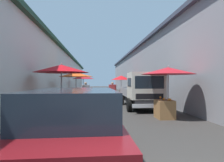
{
  "coord_description": "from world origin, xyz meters",
  "views": [
    {
      "loc": [
        -2.02,
        0.82,
        1.61
      ],
      "look_at": [
        7.97,
        -0.06,
        1.62
      ],
      "focal_mm": 30.18,
      "sensor_mm": 36.0,
      "label": 1
    }
  ],
  "objects_px": {
    "fruit_stall_far_right": "(61,75)",
    "fruit_stall_mid_lane": "(83,80)",
    "vendor_in_shade": "(86,91)",
    "fruit_stall_near_right": "(76,80)",
    "parked_scooter": "(84,100)",
    "fruit_stall_far_left": "(121,80)",
    "fruit_stall_near_left": "(167,79)",
    "vendor_by_crates": "(113,90)",
    "hatchback_car": "(74,126)",
    "delivery_truck": "(142,91)"
  },
  "relations": [
    {
      "from": "fruit_stall_far_right",
      "to": "fruit_stall_mid_lane",
      "type": "distance_m",
      "value": 12.27
    },
    {
      "from": "vendor_in_shade",
      "to": "fruit_stall_mid_lane",
      "type": "bearing_deg",
      "value": 5.51
    },
    {
      "from": "fruit_stall_near_right",
      "to": "fruit_stall_mid_lane",
      "type": "relative_size",
      "value": 0.97
    },
    {
      "from": "vendor_in_shade",
      "to": "parked_scooter",
      "type": "distance_m",
      "value": 2.8
    },
    {
      "from": "fruit_stall_far_right",
      "to": "fruit_stall_far_left",
      "type": "height_order",
      "value": "fruit_stall_far_right"
    },
    {
      "from": "fruit_stall_near_left",
      "to": "fruit_stall_mid_lane",
      "type": "xyz_separation_m",
      "value": [
        12.96,
        4.5,
        0.08
      ]
    },
    {
      "from": "fruit_stall_near_left",
      "to": "vendor_by_crates",
      "type": "distance_m",
      "value": 7.56
    },
    {
      "from": "fruit_stall_far_right",
      "to": "vendor_in_shade",
      "type": "bearing_deg",
      "value": -7.9
    },
    {
      "from": "vendor_in_shade",
      "to": "fruit_stall_far_left",
      "type": "bearing_deg",
      "value": -30.0
    },
    {
      "from": "fruit_stall_far_left",
      "to": "fruit_stall_near_left",
      "type": "distance_m",
      "value": 12.73
    },
    {
      "from": "fruit_stall_far_right",
      "to": "vendor_by_crates",
      "type": "bearing_deg",
      "value": -23.92
    },
    {
      "from": "hatchback_car",
      "to": "delivery_truck",
      "type": "bearing_deg",
      "value": -24.41
    },
    {
      "from": "fruit_stall_far_left",
      "to": "fruit_stall_near_left",
      "type": "relative_size",
      "value": 1.0
    },
    {
      "from": "fruit_stall_far_right",
      "to": "parked_scooter",
      "type": "distance_m",
      "value": 3.44
    },
    {
      "from": "fruit_stall_far_left",
      "to": "hatchback_car",
      "type": "distance_m",
      "value": 17.34
    },
    {
      "from": "hatchback_car",
      "to": "fruit_stall_mid_lane",
      "type": "bearing_deg",
      "value": 3.15
    },
    {
      "from": "fruit_stall_near_left",
      "to": "fruit_stall_mid_lane",
      "type": "distance_m",
      "value": 13.72
    },
    {
      "from": "fruit_stall_near_left",
      "to": "vendor_in_shade",
      "type": "xyz_separation_m",
      "value": [
        6.47,
        3.87,
        -0.82
      ]
    },
    {
      "from": "fruit_stall_near_left",
      "to": "vendor_in_shade",
      "type": "bearing_deg",
      "value": 30.91
    },
    {
      "from": "fruit_stall_far_left",
      "to": "vendor_by_crates",
      "type": "xyz_separation_m",
      "value": [
        -5.42,
        1.48,
        -0.91
      ]
    },
    {
      "from": "fruit_stall_near_left",
      "to": "delivery_truck",
      "type": "relative_size",
      "value": 0.47
    },
    {
      "from": "fruit_stall_mid_lane",
      "to": "fruit_stall_near_left",
      "type": "bearing_deg",
      "value": -160.86
    },
    {
      "from": "fruit_stall_near_right",
      "to": "fruit_stall_near_left",
      "type": "xyz_separation_m",
      "value": [
        -5.11,
        -4.46,
        -0.01
      ]
    },
    {
      "from": "vendor_in_shade",
      "to": "parked_scooter",
      "type": "xyz_separation_m",
      "value": [
        -2.76,
        -0.04,
        -0.44
      ]
    },
    {
      "from": "fruit_stall_near_left",
      "to": "parked_scooter",
      "type": "height_order",
      "value": "fruit_stall_near_left"
    },
    {
      "from": "fruit_stall_far_left",
      "to": "hatchback_car",
      "type": "height_order",
      "value": "fruit_stall_far_left"
    },
    {
      "from": "parked_scooter",
      "to": "fruit_stall_near_left",
      "type": "bearing_deg",
      "value": -134.04
    },
    {
      "from": "delivery_truck",
      "to": "hatchback_car",
      "type": "bearing_deg",
      "value": 155.59
    },
    {
      "from": "delivery_truck",
      "to": "vendor_in_shade",
      "type": "height_order",
      "value": "delivery_truck"
    },
    {
      "from": "fruit_stall_near_right",
      "to": "fruit_stall_near_left",
      "type": "relative_size",
      "value": 1.01
    },
    {
      "from": "fruit_stall_near_right",
      "to": "hatchback_car",
      "type": "height_order",
      "value": "fruit_stall_near_right"
    },
    {
      "from": "hatchback_car",
      "to": "parked_scooter",
      "type": "bearing_deg",
      "value": 2.0
    },
    {
      "from": "fruit_stall_far_left",
      "to": "fruit_stall_far_right",
      "type": "bearing_deg",
      "value": 159.86
    },
    {
      "from": "fruit_stall_far_right",
      "to": "fruit_stall_far_left",
      "type": "relative_size",
      "value": 1.06
    },
    {
      "from": "hatchback_car",
      "to": "delivery_truck",
      "type": "distance_m",
      "value": 7.48
    },
    {
      "from": "fruit_stall_far_left",
      "to": "delivery_truck",
      "type": "distance_m",
      "value": 10.22
    },
    {
      "from": "fruit_stall_near_left",
      "to": "fruit_stall_mid_lane",
      "type": "relative_size",
      "value": 0.96
    },
    {
      "from": "hatchback_car",
      "to": "vendor_in_shade",
      "type": "bearing_deg",
      "value": 1.72
    },
    {
      "from": "hatchback_car",
      "to": "delivery_truck",
      "type": "height_order",
      "value": "delivery_truck"
    },
    {
      "from": "fruit_stall_far_right",
      "to": "delivery_truck",
      "type": "distance_m",
      "value": 4.67
    },
    {
      "from": "fruit_stall_far_left",
      "to": "delivery_truck",
      "type": "xyz_separation_m",
      "value": [
        -10.19,
        0.2,
        -0.76
      ]
    },
    {
      "from": "fruit_stall_mid_lane",
      "to": "delivery_truck",
      "type": "height_order",
      "value": "fruit_stall_mid_lane"
    },
    {
      "from": "fruit_stall_far_left",
      "to": "fruit_stall_near_left",
      "type": "height_order",
      "value": "fruit_stall_far_left"
    },
    {
      "from": "fruit_stall_near_right",
      "to": "vendor_in_shade",
      "type": "bearing_deg",
      "value": -23.17
    },
    {
      "from": "fruit_stall_far_left",
      "to": "hatchback_car",
      "type": "bearing_deg",
      "value": 169.04
    },
    {
      "from": "vendor_by_crates",
      "to": "fruit_stall_mid_lane",
      "type": "bearing_deg",
      "value": 26.01
    },
    {
      "from": "delivery_truck",
      "to": "fruit_stall_near_right",
      "type": "bearing_deg",
      "value": 57.25
    },
    {
      "from": "fruit_stall_near_right",
      "to": "vendor_by_crates",
      "type": "height_order",
      "value": "fruit_stall_near_right"
    },
    {
      "from": "delivery_truck",
      "to": "vendor_by_crates",
      "type": "distance_m",
      "value": 4.94
    },
    {
      "from": "fruit_stall_near_right",
      "to": "fruit_stall_far_left",
      "type": "bearing_deg",
      "value": -28.83
    }
  ]
}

